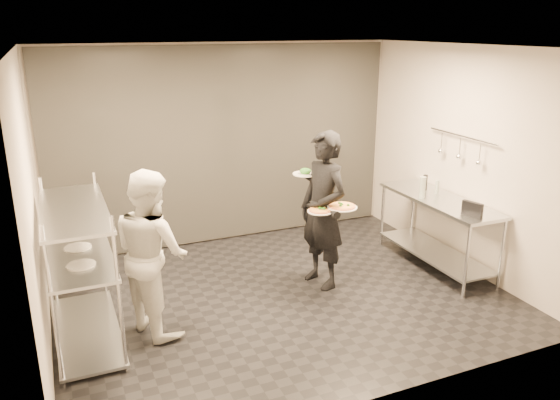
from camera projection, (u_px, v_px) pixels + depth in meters
name	position (u px, v px, depth m)	size (l,w,h in m)	color
room_shell	(246.00, 157.00, 6.97)	(5.00, 4.00, 2.80)	black
pass_rack	(80.00, 266.00, 5.33)	(0.60, 1.60, 1.50)	silver
prep_counter	(438.00, 220.00, 6.99)	(0.60, 1.80, 0.92)	silver
utensil_rail	(460.00, 148.00, 6.80)	(0.07, 1.20, 0.31)	silver
waiter	(323.00, 211.00, 6.39)	(0.68, 0.45, 1.88)	black
chef	(152.00, 252.00, 5.45)	(0.83, 0.64, 1.70)	silver
pizza_plate_near	(320.00, 210.00, 6.16)	(0.29, 0.29, 0.05)	silver
pizza_plate_far	(342.00, 206.00, 6.19)	(0.34, 0.34, 0.05)	silver
salad_plate	(305.00, 172.00, 6.49)	(0.30, 0.30, 0.07)	silver
pos_monitor	(472.00, 209.00, 6.21)	(0.05, 0.25, 0.18)	black
bottle_green	(423.00, 187.00, 6.90)	(0.08, 0.08, 0.27)	#94A195
bottle_clear	(437.00, 187.00, 7.09)	(0.05, 0.05, 0.17)	#94A195
bottle_dark	(425.00, 183.00, 7.22)	(0.06, 0.06, 0.21)	black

